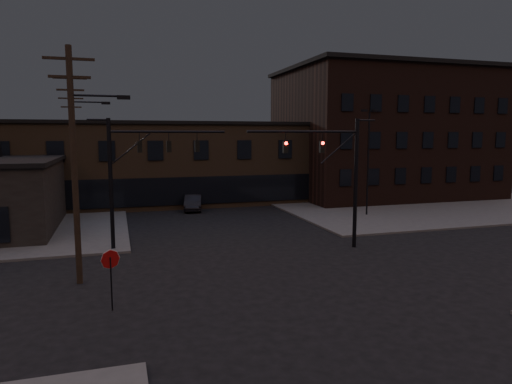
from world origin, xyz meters
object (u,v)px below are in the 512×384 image
(traffic_signal_far, at_px, (132,168))
(parked_car_lot_b, at_px, (322,193))
(traffic_signal_near, at_px, (339,169))
(car_crossing, at_px, (193,202))
(parked_car_lot_a, at_px, (343,194))
(stop_sign, at_px, (111,266))

(traffic_signal_far, relative_size, parked_car_lot_b, 1.99)
(traffic_signal_near, bearing_deg, car_crossing, 110.14)
(traffic_signal_far, height_order, car_crossing, traffic_signal_far)
(parked_car_lot_a, bearing_deg, parked_car_lot_b, 45.91)
(traffic_signal_far, distance_m, stop_sign, 10.55)
(traffic_signal_near, height_order, car_crossing, traffic_signal_near)
(traffic_signal_near, xyz_separation_m, car_crossing, (-6.26, 17.06, -4.21))
(traffic_signal_far, distance_m, parked_car_lot_a, 26.13)
(traffic_signal_far, distance_m, car_crossing, 15.37)
(traffic_signal_near, distance_m, parked_car_lot_a, 20.38)
(traffic_signal_near, bearing_deg, parked_car_lot_b, 67.48)
(parked_car_lot_a, bearing_deg, car_crossing, 109.89)
(parked_car_lot_b, bearing_deg, car_crossing, 93.96)
(stop_sign, height_order, parked_car_lot_a, stop_sign)
(traffic_signal_near, distance_m, traffic_signal_far, 12.57)
(traffic_signal_near, height_order, stop_sign, traffic_signal_near)
(car_crossing, bearing_deg, traffic_signal_near, -58.69)
(traffic_signal_near, xyz_separation_m, parked_car_lot_b, (8.29, 19.99, -4.20))
(stop_sign, bearing_deg, car_crossing, 73.22)
(traffic_signal_far, relative_size, car_crossing, 1.81)
(traffic_signal_far, height_order, stop_sign, traffic_signal_far)
(traffic_signal_near, relative_size, parked_car_lot_b, 1.99)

